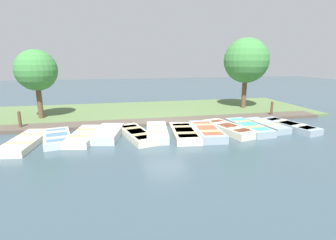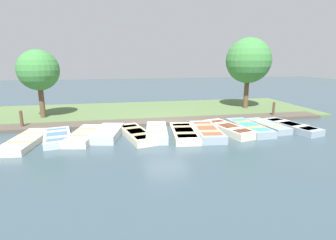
{
  "view_description": "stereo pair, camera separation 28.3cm",
  "coord_description": "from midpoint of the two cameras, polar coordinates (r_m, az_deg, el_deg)",
  "views": [
    {
      "loc": [
        14.28,
        -2.99,
        3.95
      ],
      "look_at": [
        0.56,
        -0.01,
        0.65
      ],
      "focal_mm": 28.0,
      "sensor_mm": 36.0,
      "label": 1
    },
    {
      "loc": [
        14.34,
        -2.72,
        3.95
      ],
      "look_at": [
        0.56,
        -0.01,
        0.65
      ],
      "focal_mm": 28.0,
      "sensor_mm": 36.0,
      "label": 2
    }
  ],
  "objects": [
    {
      "name": "ground_plane",
      "position": [
        15.12,
        0.15,
        -1.92
      ],
      "size": [
        80.0,
        80.0,
        0.0
      ],
      "primitive_type": "plane",
      "color": "#384C56"
    },
    {
      "name": "shore_bank",
      "position": [
        19.9,
        -2.67,
        1.97
      ],
      "size": [
        8.0,
        24.0,
        0.15
      ],
      "color": "#567042",
      "rests_on": "ground_plane"
    },
    {
      "name": "dock_walkway",
      "position": [
        16.4,
        -0.79,
        -0.35
      ],
      "size": [
        1.47,
        21.56,
        0.2
      ],
      "color": "#51473D",
      "rests_on": "ground_plane"
    },
    {
      "name": "rowboat_0",
      "position": [
        14.05,
        -27.97,
        -4.0
      ],
      "size": [
        3.68,
        1.69,
        0.33
      ],
      "rotation": [
        0.0,
        0.0,
        -0.14
      ],
      "color": "beige",
      "rests_on": "ground_plane"
    },
    {
      "name": "rowboat_1",
      "position": [
        14.05,
        -22.41,
        -3.42
      ],
      "size": [
        3.15,
        1.85,
        0.34
      ],
      "rotation": [
        0.0,
        0.0,
        0.22
      ],
      "color": "#B2BCC1",
      "rests_on": "ground_plane"
    },
    {
      "name": "rowboat_2",
      "position": [
        13.85,
        -17.18,
        -3.19
      ],
      "size": [
        3.36,
        1.74,
        0.36
      ],
      "rotation": [
        0.0,
        0.0,
        -0.2
      ],
      "color": "beige",
      "rests_on": "ground_plane"
    },
    {
      "name": "rowboat_3",
      "position": [
        13.82,
        -12.4,
        -2.76
      ],
      "size": [
        2.95,
        1.77,
        0.44
      ],
      "rotation": [
        0.0,
        0.0,
        -0.22
      ],
      "color": "#B2BCC1",
      "rests_on": "ground_plane"
    },
    {
      "name": "rowboat_4",
      "position": [
        13.59,
        -6.34,
        -3.01
      ],
      "size": [
        3.65,
        1.84,
        0.35
      ],
      "rotation": [
        0.0,
        0.0,
        0.24
      ],
      "color": "beige",
      "rests_on": "ground_plane"
    },
    {
      "name": "rowboat_5",
      "position": [
        13.71,
        -1.89,
        -2.63
      ],
      "size": [
        3.3,
        1.48,
        0.42
      ],
      "rotation": [
        0.0,
        0.0,
        -0.14
      ],
      "color": "#B2BCC1",
      "rests_on": "ground_plane"
    },
    {
      "name": "rowboat_6",
      "position": [
        13.7,
        4.07,
        -2.79
      ],
      "size": [
        3.45,
        1.57,
        0.36
      ],
      "rotation": [
        0.0,
        0.0,
        -0.11
      ],
      "color": "beige",
      "rests_on": "ground_plane"
    },
    {
      "name": "rowboat_7",
      "position": [
        14.04,
        8.99,
        -2.43
      ],
      "size": [
        3.54,
        1.6,
        0.41
      ],
      "rotation": [
        0.0,
        0.0,
        -0.11
      ],
      "color": "#8C9EA8",
      "rests_on": "ground_plane"
    },
    {
      "name": "rowboat_8",
      "position": [
        14.8,
        13.56,
        -1.85
      ],
      "size": [
        3.63,
        1.95,
        0.4
      ],
      "rotation": [
        0.0,
        0.0,
        0.24
      ],
      "color": "beige",
      "rests_on": "ground_plane"
    },
    {
      "name": "rowboat_9",
      "position": [
        15.4,
        17.7,
        -1.53
      ],
      "size": [
        3.51,
        1.35,
        0.39
      ],
      "rotation": [
        0.0,
        0.0,
        0.06
      ],
      "color": "#8C9EA8",
      "rests_on": "ground_plane"
    },
    {
      "name": "rowboat_10",
      "position": [
        16.2,
        21.26,
        -1.16
      ],
      "size": [
        3.04,
        1.33,
        0.36
      ],
      "rotation": [
        0.0,
        0.0,
        0.12
      ],
      "color": "#8C9EA8",
      "rests_on": "ground_plane"
    },
    {
      "name": "rowboat_11",
      "position": [
        16.53,
        25.59,
        -1.27
      ],
      "size": [
        3.57,
        1.86,
        0.37
      ],
      "rotation": [
        0.0,
        0.0,
        0.24
      ],
      "color": "#8C9EA8",
      "rests_on": "ground_plane"
    },
    {
      "name": "mooring_post_near",
      "position": [
        16.86,
        -28.84,
        0.01
      ],
      "size": [
        0.16,
        0.16,
        1.14
      ],
      "color": "brown",
      "rests_on": "ground_plane"
    },
    {
      "name": "mooring_post_far",
      "position": [
        19.18,
        22.38,
        2.08
      ],
      "size": [
        0.16,
        0.16,
        1.14
      ],
      "color": "brown",
      "rests_on": "ground_plane"
    },
    {
      "name": "park_tree_far_left",
      "position": [
        18.8,
        -26.0,
        9.65
      ],
      "size": [
        2.58,
        2.58,
        4.53
      ],
      "color": "brown",
      "rests_on": "ground_plane"
    },
    {
      "name": "park_tree_left",
      "position": [
        21.37,
        17.46,
        12.2
      ],
      "size": [
        3.41,
        3.41,
        5.52
      ],
      "color": "brown",
      "rests_on": "ground_plane"
    }
  ]
}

